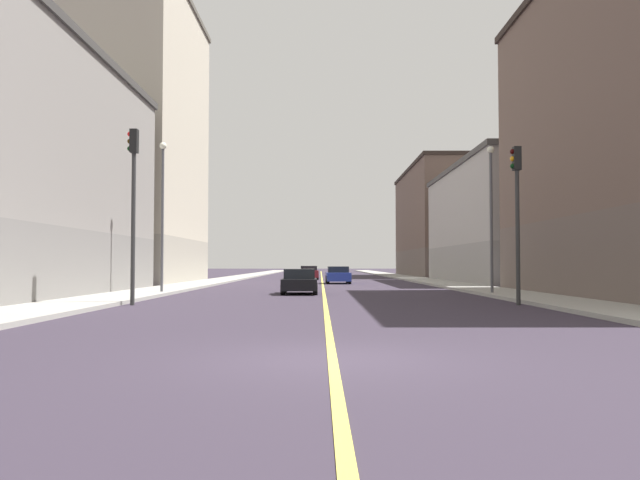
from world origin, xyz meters
TOP-DOWN VIEW (x-y plane):
  - ground_plane at (0.00, 0.00)m, footprint 400.00×400.00m
  - sidewalk_left at (9.24, 49.00)m, footprint 3.09×168.00m
  - sidewalk_right at (-9.24, 49.00)m, footprint 3.09×168.00m
  - lane_center_stripe at (0.00, 49.00)m, footprint 0.16×154.00m
  - building_left_mid at (15.37, 41.51)m, footprint 9.46×23.01m
  - building_left_far at (15.37, 67.75)m, footprint 9.46×25.64m
  - building_right_corner at (-15.37, 19.40)m, footprint 9.46×20.40m
  - building_right_midblock at (-15.37, 40.03)m, footprint 9.46×17.68m
  - traffic_light_left_near at (7.28, 13.40)m, footprint 0.40×0.32m
  - traffic_light_right_near at (-7.31, 13.40)m, footprint 0.40×0.32m
  - street_lamp_left_near at (8.30, 20.66)m, footprint 0.36×0.36m
  - street_lamp_right_near at (-8.30, 21.75)m, footprint 0.36×0.36m
  - car_maroon at (-1.33, 52.39)m, footprint 2.00×4.24m
  - car_black at (-1.27, 22.28)m, footprint 1.90×4.01m
  - car_blue at (1.23, 39.67)m, footprint 1.98×4.46m

SIDE VIEW (x-z plane):
  - ground_plane at x=0.00m, z-range 0.00..0.00m
  - lane_center_stripe at x=0.00m, z-range 0.00..0.01m
  - sidewalk_left at x=9.24m, z-range 0.00..0.15m
  - sidewalk_right at x=-9.24m, z-range 0.00..0.15m
  - car_black at x=-1.27m, z-range -0.02..1.28m
  - car_blue at x=1.23m, z-range -0.03..1.33m
  - car_maroon at x=-1.33m, z-range -0.02..1.35m
  - traffic_light_left_near at x=7.28m, z-range 0.89..6.91m
  - traffic_light_right_near at x=-7.31m, z-range 0.93..7.63m
  - street_lamp_left_near at x=8.30m, z-range 0.91..8.18m
  - street_lamp_right_near at x=-8.30m, z-range 0.92..8.60m
  - building_left_mid at x=15.37m, z-range 0.01..9.72m
  - building_right_corner at x=-15.37m, z-range 0.01..11.85m
  - building_left_far at x=15.37m, z-range 0.01..13.46m
  - building_right_midblock at x=-15.37m, z-range 0.01..23.07m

